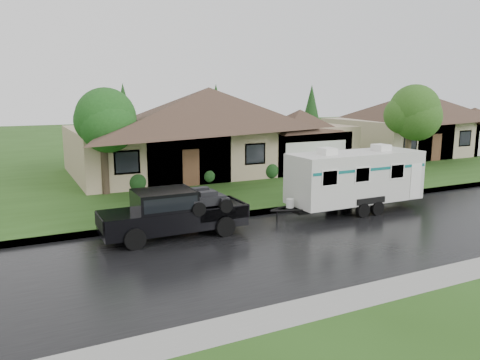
% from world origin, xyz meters
% --- Properties ---
extents(ground, '(140.00, 140.00, 0.00)m').
position_xyz_m(ground, '(0.00, 0.00, 0.00)').
color(ground, '#284C17').
rests_on(ground, ground).
extents(road, '(140.00, 8.00, 0.01)m').
position_xyz_m(road, '(0.00, -2.00, 0.01)').
color(road, black).
rests_on(road, ground).
extents(curb, '(140.00, 0.50, 0.15)m').
position_xyz_m(curb, '(0.00, 2.25, 0.07)').
color(curb, gray).
rests_on(curb, ground).
extents(lawn, '(140.00, 26.00, 0.15)m').
position_xyz_m(lawn, '(0.00, 15.00, 0.07)').
color(lawn, '#284C17').
rests_on(lawn, ground).
extents(house_main, '(19.44, 10.80, 6.90)m').
position_xyz_m(house_main, '(2.29, 13.84, 3.59)').
color(house_main, tan).
rests_on(house_main, lawn).
extents(house_neighbor, '(15.12, 9.72, 6.45)m').
position_xyz_m(house_neighbor, '(22.27, 14.34, 3.32)').
color(house_neighbor, tan).
rests_on(house_neighbor, lawn).
extents(tree_left_green, '(3.21, 3.21, 5.31)m').
position_xyz_m(tree_left_green, '(-6.00, 9.01, 3.83)').
color(tree_left_green, '#382B1E').
rests_on(tree_left_green, lawn).
extents(tree_right_green, '(3.37, 3.37, 5.58)m').
position_xyz_m(tree_right_green, '(13.00, 6.67, 4.02)').
color(tree_right_green, '#382B1E').
rests_on(tree_right_green, lawn).
extents(shrub_row, '(13.60, 1.00, 1.00)m').
position_xyz_m(shrub_row, '(2.00, 9.30, 0.65)').
color(shrub_row, '#143814').
rests_on(shrub_row, lawn).
extents(pickup_truck, '(5.46, 2.07, 1.82)m').
position_xyz_m(pickup_truck, '(-5.11, 0.79, 0.98)').
color(pickup_truck, black).
rests_on(pickup_truck, ground).
extents(travel_trailer, '(6.73, 2.37, 3.02)m').
position_xyz_m(travel_trailer, '(3.69, 0.79, 1.60)').
color(travel_trailer, silver).
rests_on(travel_trailer, ground).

